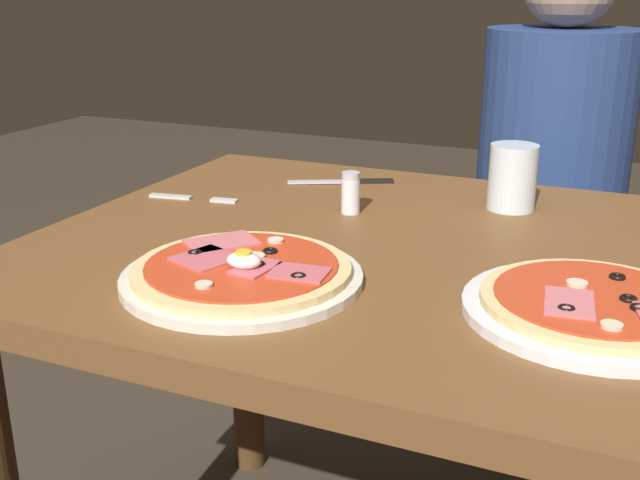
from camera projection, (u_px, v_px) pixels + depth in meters
name	position (u px, v px, depth m)	size (l,w,h in m)	color
dining_table	(404.00, 323.00, 1.12)	(1.06, 0.83, 0.72)	brown
pizza_foreground	(242.00, 273.00, 0.94)	(0.30, 0.30, 0.05)	silver
pizza_across_left	(593.00, 306.00, 0.85)	(0.29, 0.29, 0.03)	white
water_glass_near	(512.00, 182.00, 1.23)	(0.08, 0.08, 0.11)	silver
fork	(186.00, 198.00, 1.30)	(0.16, 0.04, 0.00)	silver
knife	(348.00, 181.00, 1.40)	(0.18, 0.10, 0.01)	silver
salt_shaker	(351.00, 193.00, 1.22)	(0.03, 0.03, 0.07)	white
diner_person	(546.00, 223.00, 1.70)	(0.32, 0.32, 1.18)	black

